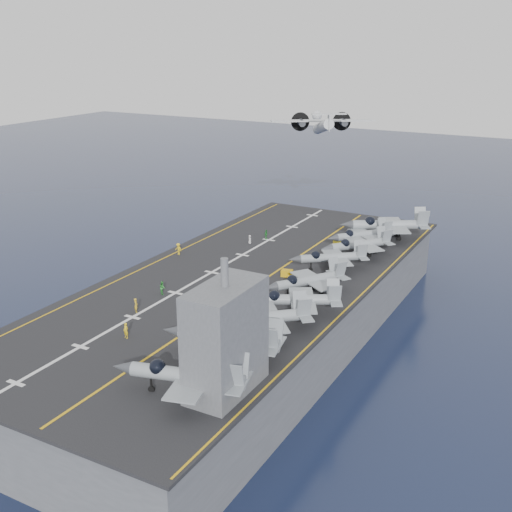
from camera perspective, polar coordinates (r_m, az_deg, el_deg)
The scene contains 27 objects.
ground at distance 105.10m, azimuth -1.06°, elevation -7.34°, with size 500.00×500.00×0.00m, color #142135.
hull at distance 102.99m, azimuth -1.07°, elevation -4.85°, with size 36.00×90.00×10.00m, color #56595E.
flight_deck at distance 101.01m, azimuth -1.09°, elevation -2.15°, with size 38.00×92.00×0.40m, color black.
foul_line at distance 99.57m, azimuth 0.41°, elevation -2.33°, with size 0.35×90.00×0.02m, color gold.
landing_centerline at distance 103.86m, azimuth -3.97°, elevation -1.46°, with size 0.50×90.00×0.02m, color silver.
deck_edge_port at distance 109.88m, azimuth -8.81°, elevation -0.49°, with size 0.25×90.00×0.02m, color gold.
deck_edge_stbd at distance 93.76m, azimuth 8.80°, elevation -3.94°, with size 0.25×90.00×0.02m, color gold.
island_superstructure at distance 67.19m, azimuth -2.73°, elevation -6.27°, with size 5.00×10.00×15.00m, color #56595E, non-canonical shape.
fighter_jet_0 at distance 68.53m, azimuth -6.12°, elevation -10.43°, with size 17.04×13.44×5.21m, color #989FA9, non-canonical shape.
fighter_jet_1 at distance 75.91m, azimuth -2.47°, elevation -7.27°, with size 16.54×12.60×5.18m, color #A0A8B0, non-canonical shape.
fighter_jet_2 at distance 81.44m, azimuth 0.50°, elevation -5.41°, with size 17.42×16.86×5.07m, color #8F959E, non-canonical shape.
fighter_jet_3 at distance 87.36m, azimuth 3.65°, elevation -3.80°, with size 16.59×14.78×4.81m, color #96A0A7, non-canonical shape.
fighter_jet_4 at distance 94.53m, azimuth 4.79°, elevation -2.08°, with size 14.92×16.07×4.64m, color #9EA5B0, non-canonical shape.
fighter_jet_5 at distance 104.92m, azimuth 6.83°, elevation -0.05°, with size 15.48×14.74×4.48m, color #959DA4, non-canonical shape.
fighter_jet_6 at distance 112.07m, azimuth 9.24°, elevation 1.10°, with size 15.24×15.74×4.58m, color #9AA3AA, non-canonical shape.
fighter_jet_7 at distance 118.00m, azimuth 9.49°, elevation 1.96°, with size 14.68×15.26×4.43m, color gray, non-canonical shape.
fighter_jet_8 at distance 122.96m, azimuth 11.77°, elevation 2.82°, with size 19.79×17.65×5.74m, color gray, non-canonical shape.
tow_cart_a at distance 84.91m, azimuth -3.54°, elevation -5.76°, with size 2.68×2.22×1.37m, color yellow, non-canonical shape.
tow_cart_b at distance 101.89m, azimuth 2.77°, elevation -1.54°, with size 1.97×1.50×1.06m, color #DEA30D, non-canonical shape.
tow_cart_c at distance 118.54m, azimuth 7.37°, elevation 1.30°, with size 2.13×1.79×1.09m, color gold, non-canonical shape.
crew_1 at distance 90.07m, azimuth -10.62°, elevation -4.33°, with size 1.47×1.46×2.07m, color gold.
crew_2 at distance 95.78m, azimuth -8.32°, elevation -2.80°, with size 1.40×1.36×1.96m, color green.
crew_3 at distance 112.66m, azimuth -6.91°, elevation 0.63°, with size 1.34×0.99×2.06m, color yellow.
crew_4 at distance 120.45m, azimuth 0.90°, elevation 1.92°, with size 0.81×1.15×1.82m, color #268C33.
crew_5 at distance 117.86m, azimuth -0.56°, elevation 1.49°, with size 0.94×1.14×1.63m, color silver.
crew_6 at distance 82.89m, azimuth -11.49°, elevation -6.51°, with size 1.36×1.03×2.05m, color yellow.
transport_plane at distance 148.63m, azimuth 5.96°, elevation 11.36°, with size 28.50×26.26×5.57m, color silver, non-canonical shape.
Camera 1 is at (46.99, -81.76, 46.41)m, focal length 45.00 mm.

